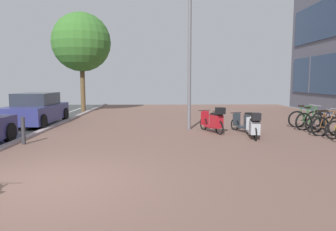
{
  "coord_description": "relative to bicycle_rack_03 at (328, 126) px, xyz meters",
  "views": [
    {
      "loc": [
        2.21,
        -5.89,
        1.95
      ],
      "look_at": [
        2.4,
        2.49,
        1.02
      ],
      "focal_mm": 33.29,
      "sensor_mm": 36.0,
      "label": 1
    }
  ],
  "objects": [
    {
      "name": "ground",
      "position": [
        -6.78,
        -5.01,
        -0.38
      ],
      "size": [
        21.0,
        40.0,
        0.13
      ],
      "color": "#30322F"
    },
    {
      "name": "bicycle_rack_03",
      "position": [
        0.0,
        0.0,
        0.0
      ],
      "size": [
        1.39,
        0.48,
        1.01
      ],
      "color": "black",
      "rests_on": "ground"
    },
    {
      "name": "bicycle_rack_04",
      "position": [
        0.14,
        0.68,
        -0.03
      ],
      "size": [
        1.3,
        0.48,
        0.93
      ],
      "color": "black",
      "rests_on": "ground"
    },
    {
      "name": "bicycle_rack_05",
      "position": [
        0.03,
        1.36,
        0.0
      ],
      "size": [
        1.42,
        0.48,
        1.02
      ],
      "color": "black",
      "rests_on": "ground"
    },
    {
      "name": "bicycle_rack_06",
      "position": [
        0.11,
        2.04,
        0.0
      ],
      "size": [
        1.44,
        0.48,
        1.02
      ],
      "color": "black",
      "rests_on": "ground"
    },
    {
      "name": "scooter_near",
      "position": [
        -4.0,
        0.72,
        0.11
      ],
      "size": [
        0.86,
        1.63,
        1.02
      ],
      "color": "black",
      "rests_on": "ground"
    },
    {
      "name": "scooter_mid",
      "position": [
        -2.73,
        0.66,
        0.05
      ],
      "size": [
        0.87,
        1.51,
        0.8
      ],
      "color": "black",
      "rests_on": "ground"
    },
    {
      "name": "scooter_far",
      "position": [
        -2.85,
        -0.52,
        0.07
      ],
      "size": [
        0.57,
        1.63,
        0.94
      ],
      "color": "black",
      "rests_on": "ground"
    },
    {
      "name": "parked_car_far",
      "position": [
        -11.62,
        3.17,
        0.31
      ],
      "size": [
        1.85,
        4.0,
        1.42
      ],
      "color": "navy",
      "rests_on": "ground"
    },
    {
      "name": "lamp_post",
      "position": [
        -4.87,
        1.57,
        3.2
      ],
      "size": [
        0.2,
        0.52,
        6.45
      ],
      "color": "slate",
      "rests_on": "ground"
    },
    {
      "name": "street_tree",
      "position": [
        -10.94,
        8.91,
        3.99
      ],
      "size": [
        3.62,
        3.62,
        6.17
      ],
      "color": "brown",
      "rests_on": "ground"
    },
    {
      "name": "bollard_far",
      "position": [
        -10.26,
        -1.31,
        0.08
      ],
      "size": [
        0.12,
        0.12,
        0.86
      ],
      "color": "#38383D",
      "rests_on": "ground"
    }
  ]
}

